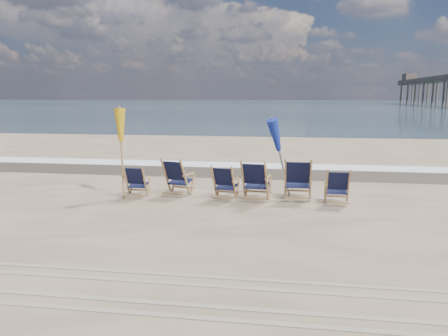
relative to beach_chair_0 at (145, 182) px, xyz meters
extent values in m
plane|color=#324754|center=(2.13, 125.53, -0.44)|extent=(400.00, 400.00, 0.00)
cube|color=silver|center=(2.13, 5.83, -0.44)|extent=(200.00, 1.40, 0.01)
cube|color=#42362A|center=(2.13, 4.33, -0.44)|extent=(200.00, 2.60, 0.00)
cylinder|color=#A67C4A|center=(-0.60, 0.04, 0.71)|extent=(0.06, 0.06, 2.31)
cone|color=#C59612|center=(-0.60, 0.04, 1.39)|extent=(0.30, 0.30, 0.85)
cylinder|color=#A5A5AD|center=(3.51, 0.59, 0.65)|extent=(0.06, 0.06, 2.18)
cone|color=navy|center=(3.51, 0.59, 1.26)|extent=(0.30, 0.30, 0.85)
camera|label=1|loc=(3.71, -10.66, 2.21)|focal=35.00mm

